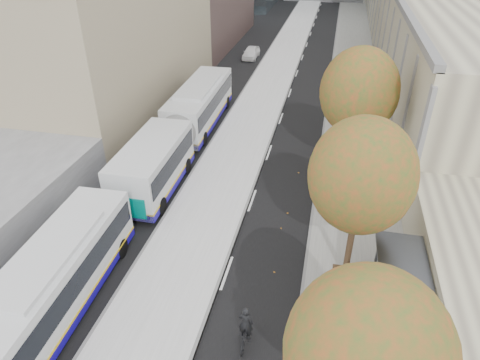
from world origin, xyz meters
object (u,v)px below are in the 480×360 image
(bus_shelter, at_px, (408,279))
(bus_far, at_px, (183,126))
(distant_car, at_px, (251,52))
(cyclist, at_px, (246,331))

(bus_shelter, bearing_deg, bus_far, 136.69)
(bus_far, distance_m, distant_car, 23.03)
(bus_shelter, height_order, bus_far, bus_far)
(distant_car, bearing_deg, bus_shelter, -68.73)
(bus_shelter, distance_m, bus_far, 18.20)
(bus_shelter, height_order, distant_car, bus_shelter)
(bus_far, relative_size, distant_car, 4.76)
(bus_far, relative_size, cyclist, 9.37)
(bus_far, bearing_deg, bus_shelter, -44.18)
(cyclist, bearing_deg, bus_far, 119.12)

